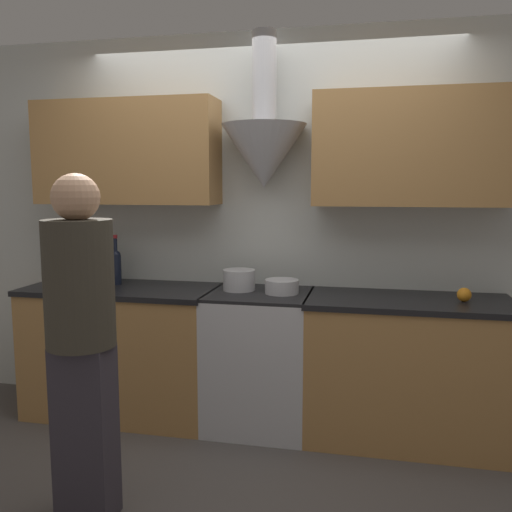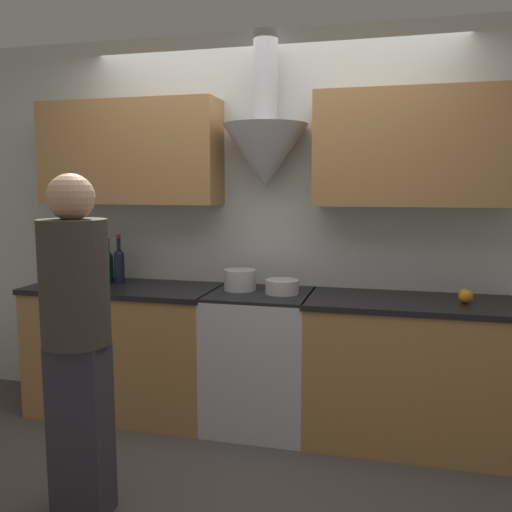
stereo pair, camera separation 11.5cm
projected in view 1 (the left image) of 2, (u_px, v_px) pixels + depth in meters
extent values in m
plane|color=#4C4744|center=(247.00, 449.00, 3.26)|extent=(12.00, 12.00, 0.00)
cube|color=silver|center=(269.00, 226.00, 3.75)|extent=(8.40, 0.06, 2.60)
cone|color=silver|center=(264.00, 156.00, 3.52)|extent=(0.55, 0.55, 0.41)
cylinder|color=silver|center=(264.00, 78.00, 3.45)|extent=(0.16, 0.16, 0.58)
cube|color=#B27F47|center=(127.00, 153.00, 3.72)|extent=(1.27, 0.32, 0.70)
cube|color=#B27F47|center=(413.00, 149.00, 3.32)|extent=(1.21, 0.32, 0.70)
cube|color=#B27F47|center=(124.00, 353.00, 3.75)|extent=(1.27, 0.60, 0.86)
cube|color=black|center=(121.00, 289.00, 3.69)|extent=(1.30, 0.62, 0.03)
cube|color=#B27F47|center=(407.00, 372.00, 3.35)|extent=(1.21, 0.60, 0.86)
cube|color=black|center=(409.00, 302.00, 3.29)|extent=(1.24, 0.62, 0.03)
cube|color=silver|center=(259.00, 361.00, 3.54)|extent=(0.65, 0.60, 0.87)
cube|color=black|center=(249.00, 382.00, 3.26)|extent=(0.46, 0.01, 0.39)
cube|color=black|center=(259.00, 294.00, 3.49)|extent=(0.65, 0.60, 0.02)
cube|color=silver|center=(267.00, 295.00, 3.76)|extent=(0.65, 0.06, 0.10)
cylinder|color=black|center=(53.00, 267.00, 3.86)|extent=(0.08, 0.08, 0.22)
sphere|color=black|center=(52.00, 252.00, 3.85)|extent=(0.08, 0.08, 0.08)
cylinder|color=black|center=(52.00, 242.00, 3.84)|extent=(0.03, 0.03, 0.10)
cylinder|color=maroon|center=(51.00, 233.00, 3.83)|extent=(0.03, 0.03, 0.02)
cylinder|color=black|center=(67.00, 269.00, 3.85)|extent=(0.07, 0.07, 0.19)
sphere|color=black|center=(67.00, 256.00, 3.84)|extent=(0.07, 0.07, 0.07)
cylinder|color=black|center=(66.00, 246.00, 3.83)|extent=(0.03, 0.03, 0.11)
cylinder|color=gold|center=(66.00, 237.00, 3.82)|extent=(0.03, 0.03, 0.02)
cylinder|color=black|center=(77.00, 270.00, 3.82)|extent=(0.08, 0.08, 0.19)
sphere|color=black|center=(77.00, 257.00, 3.81)|extent=(0.07, 0.07, 0.07)
cylinder|color=black|center=(76.00, 249.00, 3.80)|extent=(0.03, 0.03, 0.08)
cylinder|color=maroon|center=(76.00, 241.00, 3.79)|extent=(0.03, 0.03, 0.02)
cylinder|color=black|center=(92.00, 268.00, 3.81)|extent=(0.07, 0.07, 0.21)
sphere|color=black|center=(92.00, 253.00, 3.80)|extent=(0.07, 0.07, 0.07)
cylinder|color=black|center=(91.00, 243.00, 3.79)|extent=(0.03, 0.03, 0.11)
cylinder|color=maroon|center=(91.00, 234.00, 3.78)|extent=(0.03, 0.03, 0.02)
cylinder|color=black|center=(105.00, 271.00, 3.80)|extent=(0.08, 0.08, 0.18)
sphere|color=black|center=(104.00, 258.00, 3.78)|extent=(0.07, 0.07, 0.07)
cylinder|color=black|center=(104.00, 249.00, 3.78)|extent=(0.03, 0.03, 0.09)
cylinder|color=maroon|center=(103.00, 241.00, 3.77)|extent=(0.03, 0.03, 0.02)
cylinder|color=black|center=(116.00, 270.00, 3.76)|extent=(0.07, 0.07, 0.20)
sphere|color=black|center=(116.00, 255.00, 3.75)|extent=(0.07, 0.07, 0.07)
cylinder|color=black|center=(115.00, 246.00, 3.74)|extent=(0.03, 0.03, 0.10)
cylinder|color=maroon|center=(115.00, 237.00, 3.73)|extent=(0.03, 0.03, 0.02)
cylinder|color=silver|center=(239.00, 280.00, 3.56)|extent=(0.21, 0.21, 0.14)
cylinder|color=silver|center=(282.00, 287.00, 3.45)|extent=(0.22, 0.22, 0.09)
sphere|color=orange|center=(464.00, 295.00, 3.21)|extent=(0.08, 0.08, 0.08)
cube|color=#38333D|center=(86.00, 432.00, 2.55)|extent=(0.27, 0.17, 0.84)
cylinder|color=#3D382D|center=(79.00, 284.00, 2.46)|extent=(0.31, 0.31, 0.58)
sphere|color=tan|center=(76.00, 197.00, 2.41)|extent=(0.21, 0.21, 0.21)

